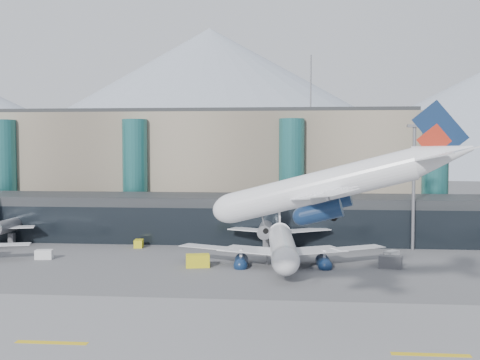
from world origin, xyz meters
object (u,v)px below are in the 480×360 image
object	(u,v)px
jet_parked_mid	(282,236)
veh_b	(139,244)
veh_a	(44,254)
lightmast_mid	(414,179)
veh_h	(198,261)
veh_d	(392,255)
hero_jet	(346,175)
veh_c	(390,262)

from	to	relation	value
jet_parked_mid	veh_b	size ratio (longest dim) A/B	14.05
jet_parked_mid	veh_a	distance (m)	44.73
lightmast_mid	jet_parked_mid	xyz separation A→B (m)	(-26.38, -15.40, -9.62)
jet_parked_mid	veh_h	world-z (taller)	jet_parked_mid
lightmast_mid	jet_parked_mid	distance (m)	32.03
lightmast_mid	veh_h	size ratio (longest dim) A/B	6.25
veh_d	veh_a	bearing A→B (deg)	134.92
jet_parked_mid	hero_jet	bearing A→B (deg)	-170.48
veh_h	hero_jet	bearing A→B (deg)	-65.17
veh_c	veh_h	xyz separation A→B (m)	(-33.55, -2.34, 0.05)
veh_c	veh_d	bearing A→B (deg)	94.09
hero_jet	veh_h	size ratio (longest dim) A/B	8.08
hero_jet	veh_d	world-z (taller)	hero_jet
veh_c	lightmast_mid	bearing A→B (deg)	83.29
hero_jet	veh_h	distance (m)	41.93
lightmast_mid	veh_d	size ratio (longest dim) A/B	8.52
veh_b	veh_d	bearing A→B (deg)	-107.29
lightmast_mid	veh_b	distance (m)	58.23
jet_parked_mid	veh_d	world-z (taller)	jet_parked_mid
hero_jet	veh_c	bearing A→B (deg)	82.11
veh_d	hero_jet	bearing A→B (deg)	-155.94
veh_c	veh_h	world-z (taller)	veh_h
lightmast_mid	veh_a	xyz separation A→B (m)	(-70.92, -16.75, -13.54)
veh_h	veh_a	bearing A→B (deg)	159.13
lightmast_mid	jet_parked_mid	bearing A→B (deg)	-149.72
jet_parked_mid	veh_h	distance (m)	16.17
veh_b	veh_h	xyz separation A→B (m)	(15.64, -19.00, 0.32)
veh_a	veh_d	bearing A→B (deg)	-4.25
veh_c	veh_a	bearing A→B (deg)	-167.75
veh_d	veh_h	size ratio (longest dim) A/B	0.73
veh_b	veh_d	size ratio (longest dim) A/B	0.93
jet_parked_mid	veh_c	distance (m)	19.72
veh_a	veh_d	xyz separation A→B (m)	(64.92, 5.18, -0.02)
veh_d	veh_b	bearing A→B (deg)	120.14
hero_jet	veh_a	bearing A→B (deg)	155.93
lightmast_mid	veh_d	world-z (taller)	lightmast_mid
veh_b	jet_parked_mid	bearing A→B (deg)	-120.30
veh_c	veh_d	size ratio (longest dim) A/B	1.30
jet_parked_mid	veh_a	xyz separation A→B (m)	(-44.54, -1.34, -3.92)
veh_a	veh_d	size ratio (longest dim) A/B	1.04
veh_b	veh_a	bearing A→B (deg)	127.83
veh_d	veh_h	bearing A→B (deg)	146.16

